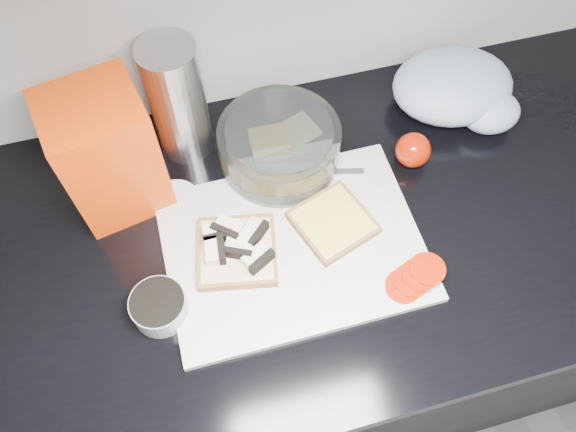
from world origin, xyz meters
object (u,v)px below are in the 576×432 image
at_px(bread_bag, 108,154).
at_px(steel_canister, 178,101).
at_px(cutting_board, 293,246).
at_px(glass_bowl, 279,147).

xyz_separation_m(bread_bag, steel_canister, (0.12, 0.08, 0.00)).
xyz_separation_m(cutting_board, steel_canister, (-0.12, 0.25, 0.10)).
bearing_deg(bread_bag, cutting_board, -46.92).
distance_m(glass_bowl, bread_bag, 0.28).
bearing_deg(glass_bowl, cutting_board, -97.66).
xyz_separation_m(cutting_board, bread_bag, (-0.24, 0.17, 0.10)).
distance_m(cutting_board, glass_bowl, 0.17).
bearing_deg(cutting_board, steel_canister, 116.38).
bearing_deg(bread_bag, steel_canister, 21.11).
bearing_deg(steel_canister, cutting_board, -63.62).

